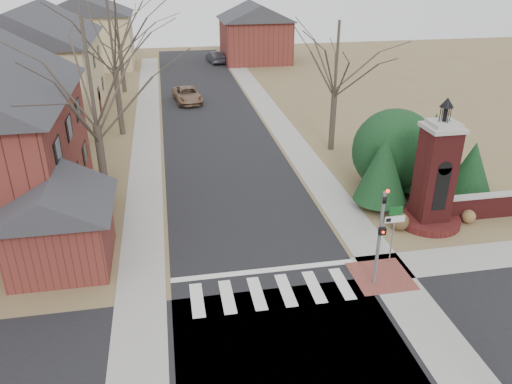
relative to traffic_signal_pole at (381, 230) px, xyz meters
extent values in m
plane|color=brown|center=(-4.30, -0.57, -2.59)|extent=(120.00, 120.00, 0.00)
cube|color=black|center=(-4.30, 21.43, -2.58)|extent=(8.00, 70.00, 0.01)
cube|color=black|center=(-4.30, -3.57, -2.58)|extent=(120.00, 8.00, 0.01)
cube|color=silver|center=(-4.30, 0.23, -2.58)|extent=(8.00, 2.20, 0.02)
cube|color=silver|center=(-4.30, 1.73, -2.58)|extent=(8.00, 0.35, 0.02)
cube|color=gray|center=(0.90, 21.43, -2.58)|extent=(2.00, 60.00, 0.02)
cube|color=gray|center=(-9.50, 21.43, -2.58)|extent=(2.00, 60.00, 0.02)
cube|color=brown|center=(0.50, 0.43, -2.57)|extent=(2.40, 2.40, 0.02)
cylinder|color=slate|center=(0.00, 0.03, -0.49)|extent=(0.14, 0.14, 4.20)
imported|color=black|center=(0.00, 0.03, 1.46)|extent=(0.15, 0.18, 0.90)
sphere|color=#FF0C05|center=(0.00, -0.19, 1.76)|extent=(0.14, 0.14, 0.14)
cube|color=black|center=(0.00, -0.15, 0.01)|extent=(0.28, 0.16, 0.30)
sphere|color=#FF0C05|center=(0.00, -0.24, 0.01)|extent=(0.11, 0.11, 0.11)
cylinder|color=slate|center=(1.30, 1.43, -1.29)|extent=(0.06, 0.06, 2.60)
cube|color=silver|center=(1.30, 1.41, -0.44)|extent=(0.90, 0.03, 0.30)
cube|color=black|center=(1.00, 1.39, -0.44)|extent=(0.22, 0.02, 0.18)
cube|color=#104C1C|center=(1.30, 1.41, -0.04)|extent=(0.60, 0.03, 0.40)
cylinder|color=#581A19|center=(4.70, 4.43, -2.41)|extent=(3.20, 3.20, 0.36)
cube|color=#581A19|center=(4.70, 4.43, -0.09)|extent=(1.50, 1.50, 5.00)
cube|color=black|center=(4.70, 3.71, -0.39)|extent=(0.70, 0.10, 2.20)
cube|color=gray|center=(4.70, 4.43, 2.46)|extent=(1.70, 1.70, 0.20)
cube|color=gray|center=(4.70, 4.43, 2.66)|extent=(1.30, 1.30, 0.20)
cylinder|color=black|center=(4.70, 4.43, 3.06)|extent=(0.20, 0.20, 0.60)
cone|color=black|center=(4.70, 4.43, 3.66)|extent=(0.64, 0.64, 0.45)
cube|color=#581A19|center=(9.20, 4.43, -1.99)|extent=(7.50, 0.40, 1.20)
cube|color=gray|center=(9.20, 4.43, -1.34)|extent=(7.50, 0.50, 0.10)
cube|color=tan|center=(-17.80, 26.43, 0.61)|extent=(9.00, 12.00, 6.40)
cube|color=maroon|center=(-12.80, 3.93, -1.19)|extent=(4.00, 4.00, 2.80)
cube|color=maroon|center=(-13.92, 3.13, 0.80)|extent=(0.75, 0.75, 1.82)
cube|color=tan|center=(-16.30, 47.43, 0.41)|extent=(10.00, 8.00, 6.00)
cube|color=tan|center=(-19.10, 45.83, 4.40)|extent=(0.75, 0.75, 3.08)
cube|color=maroon|center=(3.70, 47.43, -0.09)|extent=(8.00, 8.00, 5.00)
cube|color=maroon|center=(1.46, 45.83, 3.31)|extent=(0.75, 0.75, 2.80)
cylinder|color=#473D33|center=(2.90, 6.43, -2.34)|extent=(0.20, 0.20, 0.50)
cone|color=black|center=(2.90, 6.43, -0.29)|extent=(2.80, 2.80, 3.60)
cylinder|color=#473D33|center=(6.20, 7.63, -2.34)|extent=(0.20, 0.20, 0.50)
cone|color=black|center=(6.20, 7.63, 0.01)|extent=(3.40, 3.40, 4.20)
cylinder|color=#473D33|center=(8.20, 6.63, -2.34)|extent=(0.20, 0.20, 0.50)
cone|color=black|center=(8.20, 6.63, -0.69)|extent=(2.40, 2.40, 2.80)
sphere|color=black|center=(4.70, 8.93, -0.19)|extent=(4.80, 4.80, 4.80)
cylinder|color=#473D33|center=(-11.30, 8.43, -0.17)|extent=(0.40, 0.40, 4.83)
cylinder|color=#473D33|center=(-11.30, 21.43, -0.07)|extent=(0.40, 0.40, 5.04)
cylinder|color=#473D33|center=(-11.80, 34.43, -0.38)|extent=(0.40, 0.40, 4.41)
cylinder|color=#473D33|center=(3.20, 15.43, -0.49)|extent=(0.40, 0.40, 4.20)
imported|color=brown|center=(-5.90, 29.44, -1.91)|extent=(2.77, 5.07, 1.35)
imported|color=#35373D|center=(-1.41, 47.12, -1.89)|extent=(2.12, 4.40, 1.39)
sphere|color=brown|center=(2.97, 4.03, -2.13)|extent=(0.91, 0.91, 0.91)
sphere|color=brown|center=(6.70, 4.03, -2.23)|extent=(0.71, 0.71, 0.71)
camera|label=1|loc=(-7.91, -15.81, 9.80)|focal=35.00mm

